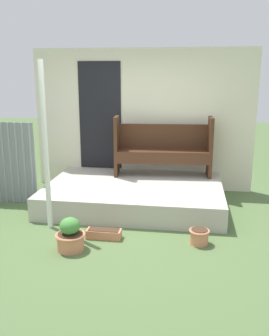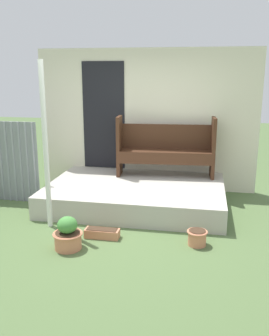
# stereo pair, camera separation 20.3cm
# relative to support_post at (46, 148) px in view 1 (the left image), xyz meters

# --- Properties ---
(ground_plane) EXTENTS (24.00, 24.00, 0.00)m
(ground_plane) POSITION_rel_support_post_xyz_m (0.93, 0.13, -1.17)
(ground_plane) COLOR #516B3D
(porch_slab) EXTENTS (2.91, 1.97, 0.36)m
(porch_slab) POSITION_rel_support_post_xyz_m (1.07, 1.11, -0.99)
(porch_slab) COLOR #B7B2A5
(porch_slab) RESTS_ON ground_plane
(house_wall) EXTENTS (4.11, 0.08, 2.60)m
(house_wall) POSITION_rel_support_post_xyz_m (1.03, 2.13, 0.13)
(house_wall) COLOR beige
(house_wall) RESTS_ON ground_plane
(support_post) EXTENTS (0.07, 0.07, 2.35)m
(support_post) POSITION_rel_support_post_xyz_m (0.00, 0.00, 0.00)
(support_post) COLOR white
(support_post) RESTS_ON ground_plane
(bench) EXTENTS (1.74, 0.53, 1.06)m
(bench) POSITION_rel_support_post_xyz_m (1.49, 1.76, -0.28)
(bench) COLOR #422616
(bench) RESTS_ON porch_slab
(flower_pot_left) EXTENTS (0.38, 0.38, 0.43)m
(flower_pot_left) POSITION_rel_support_post_xyz_m (0.52, -0.64, -0.99)
(flower_pot_left) COLOR tan
(flower_pot_left) RESTS_ON ground_plane
(flower_pot_middle) EXTENTS (0.27, 0.27, 0.21)m
(flower_pot_middle) POSITION_rel_support_post_xyz_m (2.13, -0.24, -1.06)
(flower_pot_middle) COLOR tan
(flower_pot_middle) RESTS_ON ground_plane
(planter_box_rect) EXTENTS (0.47, 0.17, 0.13)m
(planter_box_rect) POSITION_rel_support_post_xyz_m (0.85, -0.24, -1.11)
(planter_box_rect) COLOR tan
(planter_box_rect) RESTS_ON ground_plane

